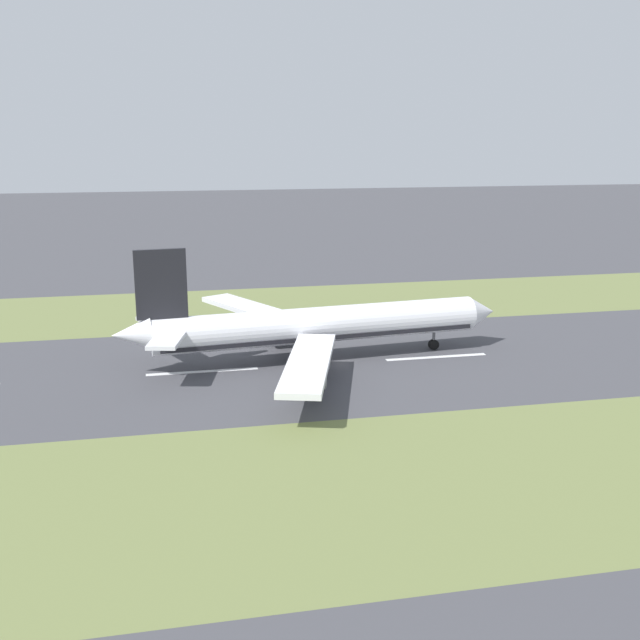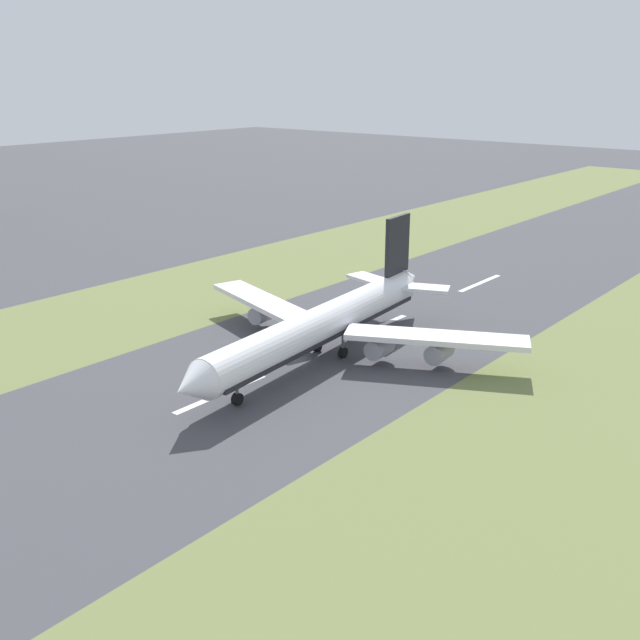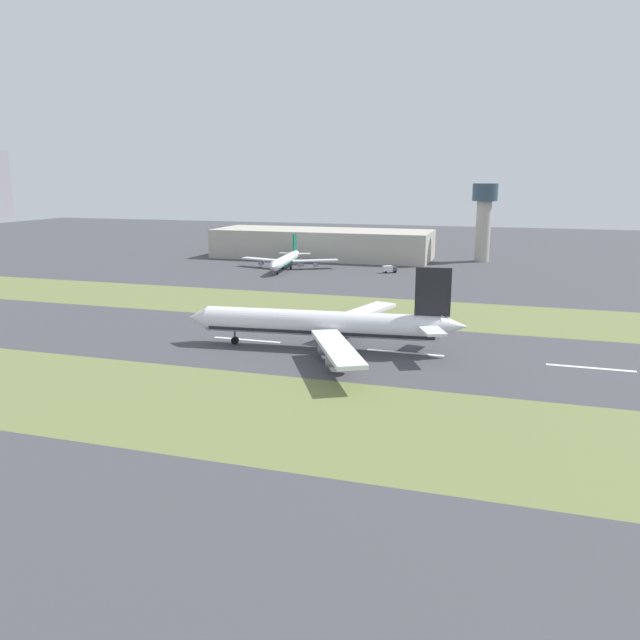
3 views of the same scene
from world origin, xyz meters
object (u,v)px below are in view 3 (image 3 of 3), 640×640
Objects in this scene: airplane_main_jet at (328,324)px; service_truck at (389,269)px; airplane_parked_apron at (286,260)px; control_tower at (484,214)px; terminal_building at (322,244)px.

airplane_main_jet is 125.29m from service_truck.
airplane_main_jet is 1.42× the size of airplane_parked_apron.
service_truck is at bearing -86.17° from airplane_parked_apron.
control_tower is 65.86m from service_truck.
service_truck is at bearing 145.25° from control_tower.
airplane_main_jet is 133.86m from airplane_parked_apron.
control_tower is 99.62m from airplane_parked_apron.
control_tower is at bearing -34.75° from service_truck.
control_tower is 5.98× the size of service_truck.
terminal_building is 59.16m from service_truck.
airplane_parked_apron is 46.05m from service_truck.
terminal_building is 43.88m from airplane_parked_apron.
terminal_building reaches higher than airplane_parked_apron.
airplane_main_jet is at bearing -175.57° from service_truck.
terminal_building is 17.60× the size of service_truck.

